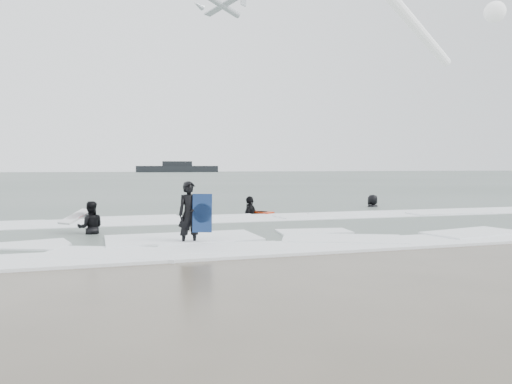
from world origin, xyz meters
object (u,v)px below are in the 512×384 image
object	(u,v)px
surfer_centre	(190,246)
surfer_wading	(91,236)
airshow_jet	(382,9)
vessel_horizon	(177,168)
surfer_right_near	(250,215)
surfer_right_far	(373,208)

from	to	relation	value
surfer_centre	surfer_wading	bearing A→B (deg)	125.06
airshow_jet	vessel_horizon	bearing A→B (deg)	96.79
surfer_right_near	vessel_horizon	distance (m)	139.02
surfer_centre	vessel_horizon	world-z (taller)	vessel_horizon
surfer_right_near	surfer_right_far	bearing A→B (deg)	144.79
surfer_right_far	airshow_jet	xyz separation A→B (m)	(20.21, 34.18, 21.29)
surfer_right_far	surfer_wading	bearing A→B (deg)	6.38
surfer_right_near	vessel_horizon	size ratio (longest dim) A/B	0.08
surfer_wading	vessel_horizon	world-z (taller)	vessel_horizon
surfer_centre	surfer_right_near	xyz separation A→B (m)	(3.56, 7.10, 0.00)
surfer_right_far	airshow_jet	bearing A→B (deg)	-140.36
vessel_horizon	surfer_wading	bearing A→B (deg)	-98.28
surfer_right_near	airshow_jet	size ratio (longest dim) A/B	0.05
surfer_right_far	airshow_jet	world-z (taller)	airshow_jet
surfer_centre	airshow_jet	bearing A→B (deg)	47.50
surfer_centre	vessel_horizon	distance (m)	146.48
surfer_centre	surfer_wading	size ratio (longest dim) A/B	1.07
vessel_horizon	surfer_centre	bearing A→B (deg)	-97.16
surfer_right_far	airshow_jet	distance (m)	45.06
surfer_wading	surfer_right_far	distance (m)	14.13
surfer_centre	surfer_right_near	size ratio (longest dim) A/B	0.86
surfer_wading	surfer_right_far	world-z (taller)	surfer_right_far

